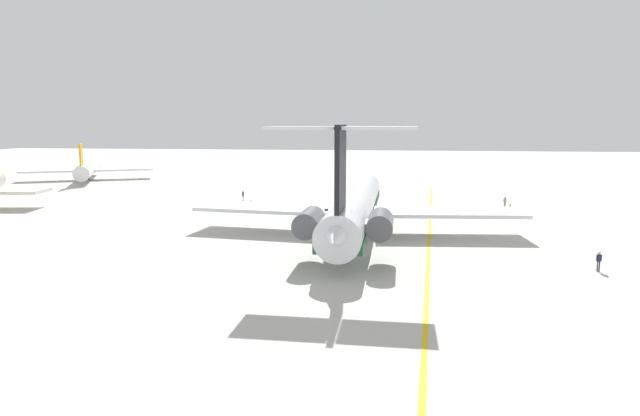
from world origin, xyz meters
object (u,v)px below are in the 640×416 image
(airliner_mid_right, at_px, (88,168))
(ground_crew_near_tail, at_px, (243,195))
(ground_crew_portside, at_px, (599,259))
(safety_cone_wingtip, at_px, (499,209))
(ground_crew_near_nose, at_px, (510,208))
(safety_cone_nose, at_px, (251,201))
(main_jetliner, at_px, (355,206))
(ground_crew_starboard, at_px, (505,201))

(airliner_mid_right, bearing_deg, ground_crew_near_tail, -148.88)
(ground_crew_near_tail, bearing_deg, ground_crew_portside, -55.52)
(ground_crew_near_tail, distance_m, safety_cone_wingtip, 38.49)
(ground_crew_near_nose, bearing_deg, safety_cone_wingtip, 101.77)
(ground_crew_near_tail, height_order, ground_crew_portside, ground_crew_near_tail)
(safety_cone_nose, bearing_deg, safety_cone_wingtip, -94.14)
(main_jetliner, height_order, safety_cone_wingtip, main_jetliner)
(main_jetliner, relative_size, ground_crew_starboard, 24.48)
(airliner_mid_right, bearing_deg, ground_crew_starboard, -135.18)
(ground_crew_starboard, relative_size, safety_cone_nose, 3.09)
(ground_crew_near_tail, height_order, safety_cone_wingtip, ground_crew_near_tail)
(ground_crew_near_nose, xyz_separation_m, ground_crew_starboard, (7.12, -0.76, -0.02))
(main_jetliner, xyz_separation_m, ground_crew_starboard, (22.38, -20.39, -2.23))
(ground_crew_near_tail, xyz_separation_m, safety_cone_wingtip, (-3.72, -38.30, -0.87))
(ground_crew_near_nose, distance_m, ground_crew_near_tail, 39.76)
(ground_crew_near_tail, bearing_deg, main_jetliner, -65.29)
(airliner_mid_right, xyz_separation_m, ground_crew_starboard, (-30.12, -82.55, -1.36))
(ground_crew_near_nose, xyz_separation_m, ground_crew_portside, (-26.92, -1.48, -0.00))
(main_jetliner, relative_size, ground_crew_near_tail, 23.04)
(safety_cone_wingtip, bearing_deg, airliner_mid_right, 68.25)
(airliner_mid_right, bearing_deg, safety_cone_nose, -148.90)
(safety_cone_nose, relative_size, safety_cone_wingtip, 1.00)
(main_jetliner, height_order, ground_crew_portside, main_jetliner)
(main_jetliner, distance_m, airliner_mid_right, 81.37)
(main_jetliner, distance_m, safety_cone_nose, 28.94)
(airliner_mid_right, height_order, safety_cone_nose, airliner_mid_right)
(main_jetliner, relative_size, safety_cone_wingtip, 75.55)
(airliner_mid_right, height_order, safety_cone_wingtip, airliner_mid_right)
(airliner_mid_right, xyz_separation_m, ground_crew_near_nose, (-37.23, -81.79, -1.34))
(main_jetliner, relative_size, airliner_mid_right, 1.57)
(ground_crew_near_nose, relative_size, ground_crew_portside, 1.00)
(airliner_mid_right, relative_size, ground_crew_starboard, 15.58)
(main_jetliner, bearing_deg, ground_crew_starboard, -41.46)
(main_jetliner, xyz_separation_m, airliner_mid_right, (52.49, 62.16, -0.87))
(main_jetliner, distance_m, ground_crew_near_tail, 30.65)
(ground_crew_portside, bearing_deg, ground_crew_near_nose, -175.49)
(ground_crew_near_tail, xyz_separation_m, ground_crew_starboard, (-1.42, -39.59, -0.07))
(safety_cone_wingtip, bearing_deg, safety_cone_nose, 85.86)
(ground_crew_portside, height_order, safety_cone_wingtip, ground_crew_portside)
(ground_crew_near_tail, bearing_deg, safety_cone_nose, -48.62)
(main_jetliner, height_order, ground_crew_near_tail, main_jetliner)
(airliner_mid_right, xyz_separation_m, safety_cone_nose, (-29.76, -44.51, -2.16))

